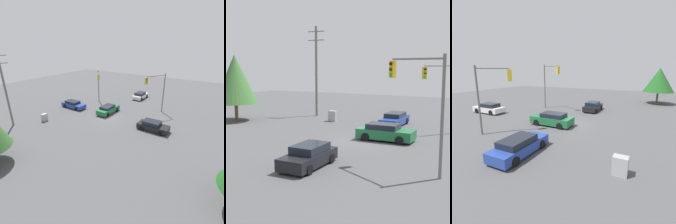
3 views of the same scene
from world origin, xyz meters
TOP-DOWN VIEW (x-y plane):
  - ground_plane at (0.00, 0.00)m, footprint 80.00×80.00m
  - sedan_white at (12.52, -0.01)m, footprint 4.49×2.02m
  - sedan_green at (1.51, 0.97)m, footprint 4.61×2.02m
  - sedan_blue at (0.07, 8.00)m, footprint 1.94×4.77m
  - sedan_dark at (-0.29, -7.97)m, footprint 1.97×4.31m
  - traffic_signal_main at (5.06, 5.75)m, footprint 2.58×2.09m
  - traffic_signal_cross at (5.97, -5.92)m, footprint 3.74×2.17m
  - electrical_cabinet at (-6.78, 7.45)m, footprint 0.86×0.57m
  - tree_far at (-8.92, -18.75)m, footprint 5.05×5.05m

SIDE VIEW (x-z plane):
  - ground_plane at x=0.00m, z-range 0.00..0.00m
  - electrical_cabinet at x=-6.78m, z-range 0.00..1.15m
  - sedan_blue at x=0.07m, z-range -0.01..1.30m
  - sedan_dark at x=-0.29m, z-range -0.03..1.35m
  - sedan_white at x=12.52m, z-range -0.02..1.38m
  - sedan_green at x=1.51m, z-range -0.01..1.39m
  - traffic_signal_main at x=5.06m, z-range 1.12..7.45m
  - tree_far at x=-8.92m, z-range 1.08..7.49m
  - traffic_signal_cross at x=5.97m, z-range 1.25..8.05m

